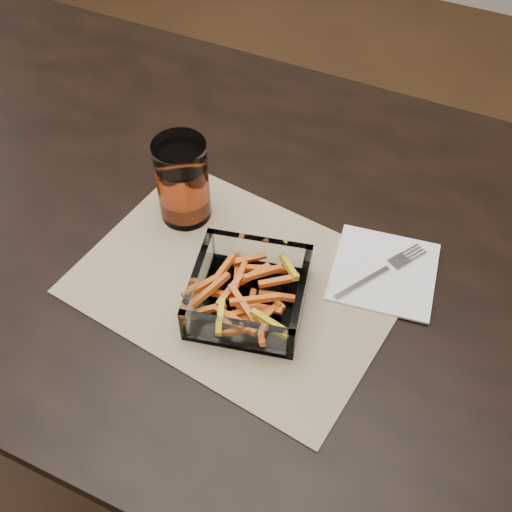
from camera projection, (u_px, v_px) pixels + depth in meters
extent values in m
plane|color=#331E0F|center=(211.00, 415.00, 1.62)|extent=(4.50, 4.50, 0.00)
cube|color=black|center=(186.00, 216.00, 1.05)|extent=(1.60, 0.90, 0.03)
cylinder|color=black|center=(32.00, 139.00, 1.75)|extent=(0.06, 0.06, 0.72)
cube|color=tan|center=(238.00, 282.00, 0.95)|extent=(0.49, 0.39, 0.00)
cube|color=white|center=(249.00, 302.00, 0.92)|extent=(0.19, 0.19, 0.01)
cube|color=white|center=(259.00, 252.00, 0.94)|extent=(0.15, 0.04, 0.06)
cube|color=white|center=(237.00, 335.00, 0.85)|extent=(0.15, 0.04, 0.06)
cube|color=white|center=(198.00, 283.00, 0.91)|extent=(0.04, 0.15, 0.06)
cube|color=white|center=(300.00, 300.00, 0.89)|extent=(0.04, 0.15, 0.06)
cylinder|color=white|center=(183.00, 181.00, 0.98)|extent=(0.08, 0.08, 0.14)
cylinder|color=#AF3B19|center=(184.00, 188.00, 0.99)|extent=(0.07, 0.07, 0.09)
cube|color=white|center=(384.00, 272.00, 0.95)|extent=(0.17, 0.17, 0.00)
cube|color=silver|center=(362.00, 283.00, 0.94)|extent=(0.06, 0.09, 0.00)
cube|color=silver|center=(399.00, 262.00, 0.96)|extent=(0.03, 0.04, 0.00)
cube|color=silver|center=(410.00, 249.00, 0.98)|extent=(0.02, 0.03, 0.00)
cube|color=silver|center=(413.00, 251.00, 0.97)|extent=(0.02, 0.03, 0.00)
cube|color=silver|center=(416.00, 254.00, 0.97)|extent=(0.02, 0.03, 0.00)
cube|color=silver|center=(418.00, 257.00, 0.97)|extent=(0.02, 0.03, 0.00)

